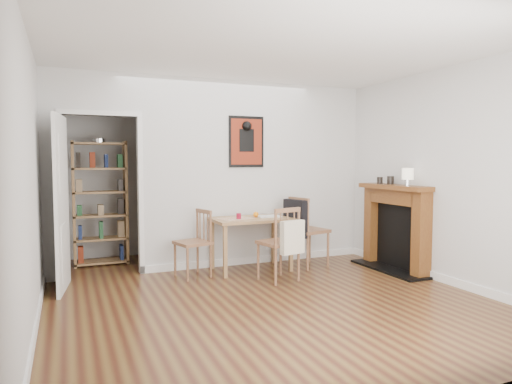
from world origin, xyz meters
name	(u,v)px	position (x,y,z in m)	size (l,w,h in m)	color
ground	(257,292)	(0.00, 0.00, 0.00)	(5.20, 5.20, 0.00)	brown
room_shell	(226,174)	(0.10, 1.34, 1.30)	(5.20, 5.20, 5.20)	silver
dining_table	(251,224)	(0.33, 0.99, 0.63)	(1.04, 0.66, 0.71)	#A67B4D
chair_left	(193,243)	(-0.50, 0.93, 0.43)	(0.52, 0.52, 0.86)	#936544
chair_right	(308,230)	(1.14, 0.88, 0.51)	(0.65, 0.59, 0.99)	#936544
chair_front	(279,243)	(0.44, 0.35, 0.47)	(0.55, 0.60, 0.92)	#936544
bookshelf	(100,204)	(-1.53, 2.13, 0.87)	(0.74, 0.30, 1.76)	#A67B4D
fireplace	(396,225)	(2.16, 0.25, 0.62)	(0.45, 1.25, 1.16)	brown
red_glass	(239,216)	(0.13, 0.92, 0.75)	(0.06, 0.06, 0.08)	maroon
orange_fruit	(256,214)	(0.42, 1.04, 0.75)	(0.07, 0.07, 0.07)	orange
placemat	(235,218)	(0.11, 0.99, 0.71)	(0.44, 0.33, 0.00)	beige
notebook	(268,216)	(0.59, 1.00, 0.72)	(0.32, 0.23, 0.02)	silver
mantel_lamp	(408,175)	(2.08, -0.05, 1.30)	(0.15, 0.15, 0.23)	silver
ceramic_jar_a	(390,180)	(2.15, 0.37, 1.22)	(0.09, 0.09, 0.11)	black
ceramic_jar_b	(380,180)	(2.07, 0.50, 1.21)	(0.08, 0.08, 0.10)	black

